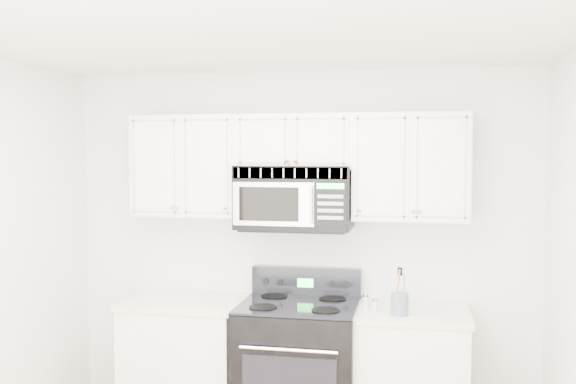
# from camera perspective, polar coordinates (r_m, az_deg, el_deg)

# --- Properties ---
(room) EXTENTS (3.51, 3.51, 2.61)m
(room) POSITION_cam_1_polar(r_m,az_deg,el_deg) (3.18, -4.71, -9.13)
(room) COLOR brown
(room) RESTS_ON ground
(base_cabinet_left) EXTENTS (0.86, 0.65, 0.92)m
(base_cabinet_left) POSITION_cam_1_polar(r_m,az_deg,el_deg) (4.97, -9.07, -14.93)
(base_cabinet_left) COLOR silver
(base_cabinet_left) RESTS_ON ground
(base_cabinet_right) EXTENTS (0.86, 0.65, 0.92)m
(base_cabinet_right) POSITION_cam_1_polar(r_m,az_deg,el_deg) (4.68, 10.39, -16.11)
(base_cabinet_right) COLOR silver
(base_cabinet_right) RESTS_ON ground
(range) EXTENTS (0.82, 0.74, 1.14)m
(range) POSITION_cam_1_polar(r_m,az_deg,el_deg) (4.70, 0.98, -15.22)
(range) COLOR black
(range) RESTS_ON ground
(upper_cabinets) EXTENTS (2.44, 0.37, 0.75)m
(upper_cabinets) POSITION_cam_1_polar(r_m,az_deg,el_deg) (4.64, 0.70, 2.76)
(upper_cabinets) COLOR silver
(upper_cabinets) RESTS_ON ground
(microwave) EXTENTS (0.82, 0.46, 0.45)m
(microwave) POSITION_cam_1_polar(r_m,az_deg,el_deg) (4.61, 0.59, -0.44)
(microwave) COLOR black
(microwave) RESTS_ON ground
(utensil_crock) EXTENTS (0.12, 0.12, 0.31)m
(utensil_crock) POSITION_cam_1_polar(r_m,az_deg,el_deg) (4.37, 9.89, -9.71)
(utensil_crock) COLOR slate
(utensil_crock) RESTS_ON base_cabinet_right
(shaker_salt) EXTENTS (0.04, 0.04, 0.10)m
(shaker_salt) POSITION_cam_1_polar(r_m,az_deg,el_deg) (4.50, 6.94, -9.65)
(shaker_salt) COLOR #B9B7C8
(shaker_salt) RESTS_ON base_cabinet_right
(shaker_pepper) EXTENTS (0.04, 0.04, 0.09)m
(shaker_pepper) POSITION_cam_1_polar(r_m,az_deg,el_deg) (4.42, 7.76, -9.97)
(shaker_pepper) COLOR #B9B7C8
(shaker_pepper) RESTS_ON base_cabinet_right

